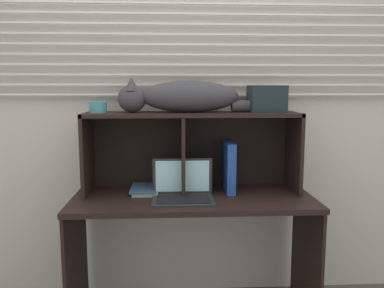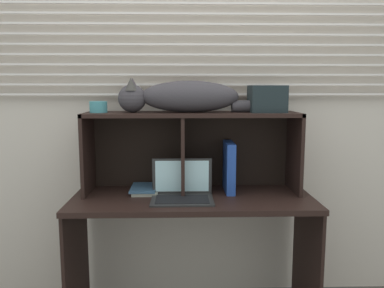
# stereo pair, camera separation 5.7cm
# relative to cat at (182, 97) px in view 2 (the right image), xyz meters

# --- Properties ---
(back_panel_with_blinds) EXTENTS (4.40, 0.08, 2.50)m
(back_panel_with_blinds) POSITION_rel_cat_xyz_m (0.06, 0.20, -0.02)
(back_panel_with_blinds) COLOR beige
(back_panel_with_blinds) RESTS_ON ground
(desk) EXTENTS (1.36, 0.55, 0.72)m
(desk) POSITION_rel_cat_xyz_m (0.06, -0.11, -0.70)
(desk) COLOR black
(desk) RESTS_ON ground
(hutch_shelf_unit) EXTENTS (1.23, 0.31, 0.47)m
(hutch_shelf_unit) POSITION_rel_cat_xyz_m (0.05, 0.03, -0.24)
(hutch_shelf_unit) COLOR black
(hutch_shelf_unit) RESTS_ON desk
(cat) EXTENTS (0.91, 0.20, 0.20)m
(cat) POSITION_rel_cat_xyz_m (0.00, 0.00, 0.00)
(cat) COLOR #3A363B
(cat) RESTS_ON hutch_shelf_unit
(laptop) EXTENTS (0.34, 0.24, 0.21)m
(laptop) POSITION_rel_cat_xyz_m (-0.00, -0.15, -0.52)
(laptop) COLOR #272727
(laptop) RESTS_ON desk
(binder_upright) EXTENTS (0.05, 0.23, 0.29)m
(binder_upright) POSITION_rel_cat_xyz_m (0.28, 0.00, -0.41)
(binder_upright) COLOR #22449C
(binder_upright) RESTS_ON desk
(book_stack) EXTENTS (0.16, 0.24, 0.03)m
(book_stack) POSITION_rel_cat_xyz_m (-0.22, -0.00, -0.54)
(book_stack) COLOR gray
(book_stack) RESTS_ON desk
(small_basket) EXTENTS (0.10, 0.10, 0.06)m
(small_basket) POSITION_rel_cat_xyz_m (-0.48, 0.00, -0.06)
(small_basket) COLOR teal
(small_basket) RESTS_ON hutch_shelf_unit
(storage_box) EXTENTS (0.20, 0.19, 0.15)m
(storage_box) POSITION_rel_cat_xyz_m (0.49, 0.00, -0.01)
(storage_box) COLOR black
(storage_box) RESTS_ON hutch_shelf_unit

